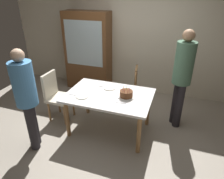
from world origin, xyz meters
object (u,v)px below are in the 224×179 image
plate_near_celebrant (82,96)px  chair_upholstered (56,94)px  person_celebrant (26,96)px  person_guest (182,75)px  chair_spindle_back (127,90)px  dining_table (109,99)px  plate_far_side (110,88)px  birthday_cake (126,94)px  china_cabinet (88,52)px

plate_near_celebrant → chair_upholstered: 0.79m
person_celebrant → person_guest: person_guest is taller
chair_spindle_back → dining_table: bearing=-96.8°
plate_far_side → chair_spindle_back: size_ratio=0.23×
birthday_cake → china_cabinet: china_cabinet is taller
plate_far_side → chair_upholstered: (-1.04, -0.18, -0.21)m
birthday_cake → chair_spindle_back: size_ratio=0.29×
birthday_cake → chair_spindle_back: 0.91m
person_guest → china_cabinet: 2.44m
chair_spindle_back → person_guest: bearing=-12.5°
china_cabinet → chair_upholstered: bearing=-89.8°
birthday_cake → person_guest: person_guest is taller
dining_table → plate_far_side: (-0.07, 0.22, 0.10)m
plate_far_side → person_guest: size_ratio=0.12×
person_celebrant → chair_upholstered: bearing=96.8°
plate_near_celebrant → person_guest: (1.52, 0.81, 0.28)m
dining_table → person_celebrant: person_celebrant is taller
person_guest → china_cabinet: size_ratio=0.94×
person_celebrant → plate_near_celebrant: bearing=42.8°
plate_near_celebrant → china_cabinet: 1.93m
plate_near_celebrant → chair_spindle_back: bearing=64.6°
plate_near_celebrant → china_cabinet: (-0.72, 1.78, 0.21)m
person_celebrant → person_guest: (2.14, 1.38, 0.09)m
chair_upholstered → plate_far_side: bearing=9.8°
plate_far_side → person_celebrant: (-0.94, -1.01, 0.19)m
plate_far_side → chair_spindle_back: 0.68m
chair_upholstered → china_cabinet: 1.57m
chair_upholstered → person_guest: (2.23, 0.55, 0.49)m
person_guest → plate_near_celebrant: bearing=-151.9°
person_celebrant → birthday_cake: bearing=31.0°
person_guest → chair_spindle_back: bearing=167.5°
china_cabinet → person_guest: bearing=-23.4°
dining_table → china_cabinet: (-1.12, 1.56, 0.30)m
chair_upholstered → person_celebrant: 0.93m
chair_spindle_back → person_celebrant: (-1.11, -1.61, 0.48)m
plate_far_side → person_celebrant: bearing=-132.8°
plate_near_celebrant → dining_table: bearing=29.2°
birthday_cake → plate_near_celebrant: birthday_cake is taller
chair_spindle_back → person_guest: 1.19m
person_celebrant → person_guest: size_ratio=0.92×
plate_far_side → person_celebrant: size_ratio=0.13×
birthday_cake → chair_upholstered: chair_upholstered is taller
birthday_cake → plate_near_celebrant: (-0.69, -0.22, -0.05)m
plate_far_side → china_cabinet: china_cabinet is taller
birthday_cake → plate_far_side: size_ratio=1.27×
birthday_cake → plate_near_celebrant: bearing=-162.6°
dining_table → chair_upholstered: size_ratio=1.52×
person_celebrant → chair_spindle_back: bearing=55.4°
dining_table → birthday_cake: bearing=-0.8°
chair_spindle_back → person_celebrant: bearing=-124.6°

